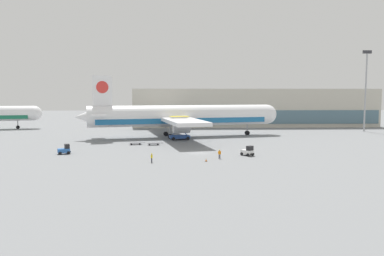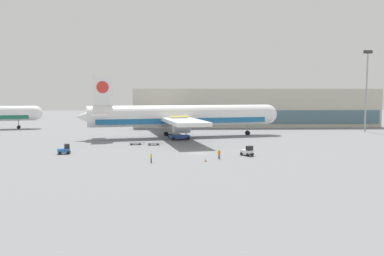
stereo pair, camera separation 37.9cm
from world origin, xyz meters
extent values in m
plane|color=slate|center=(0.00, 0.00, 0.00)|extent=(400.00, 400.00, 0.00)
cube|color=#BCB7A8|center=(24.58, 65.70, 7.00)|extent=(90.00, 18.00, 14.00)
cube|color=slate|center=(24.58, 56.60, 3.85)|extent=(88.20, 0.20, 4.90)
cylinder|color=#9EA0A5|center=(56.28, 42.54, 12.51)|extent=(0.50, 0.50, 25.03)
cube|color=#333338|center=(56.28, 42.54, 25.53)|extent=(2.80, 0.50, 1.00)
cylinder|color=white|center=(-3.03, 29.10, 6.10)|extent=(52.04, 16.77, 5.80)
cube|color=#1E669E|center=(-3.03, 29.10, 4.79)|extent=(47.95, 15.77, 1.45)
sphere|color=white|center=(22.37, 34.66, 6.10)|extent=(5.68, 5.68, 5.68)
cone|color=white|center=(-28.43, 23.55, 6.10)|extent=(7.41, 6.75, 5.51)
cube|color=white|center=(-24.37, 24.44, 13.00)|extent=(5.17, 1.54, 8.00)
cylinder|color=red|center=(-24.37, 24.44, 13.96)|extent=(3.24, 1.22, 3.20)
cube|color=white|center=(-25.38, 24.22, 6.68)|extent=(6.29, 13.47, 0.50)
cube|color=white|center=(-5.57, 28.55, 5.38)|extent=(18.06, 48.60, 0.90)
cylinder|color=#9EA0A5|center=(-3.42, 18.70, 3.58)|extent=(4.70, 3.63, 2.80)
cylinder|color=#9EA0A5|center=(-7.72, 38.40, 3.58)|extent=(4.70, 3.63, 2.80)
cylinder|color=#9EA0A5|center=(16.27, 33.32, 2.65)|extent=(0.36, 0.36, 4.00)
cylinder|color=black|center=(16.27, 33.32, 0.65)|extent=(1.46, 1.16, 1.30)
cylinder|color=#9EA0A5|center=(-6.41, 25.09, 2.65)|extent=(0.36, 0.36, 4.00)
cylinder|color=black|center=(-6.41, 25.09, 0.65)|extent=(1.46, 1.16, 1.30)
cylinder|color=#9EA0A5|center=(-7.78, 31.34, 2.65)|extent=(0.36, 0.36, 4.00)
cylinder|color=black|center=(-7.78, 31.34, 0.65)|extent=(1.46, 1.16, 1.30)
sphere|color=white|center=(-54.75, 57.12, 5.43)|extent=(5.06, 5.06, 5.06)
cylinder|color=#9EA0A5|center=(-60.17, 55.93, 2.36)|extent=(0.32, 0.32, 3.56)
cylinder|color=black|center=(-60.17, 55.93, 0.58)|extent=(1.30, 1.03, 1.16)
cube|color=#284C99|center=(-3.88, 22.73, 0.80)|extent=(5.72, 4.04, 0.70)
cube|color=#B2B2B7|center=(-3.88, 22.73, 5.69)|extent=(5.43, 3.84, 0.30)
cube|color=yellow|center=(-3.88, 22.73, 6.24)|extent=(5.43, 3.84, 0.08)
cube|color=#284C99|center=(-3.88, 22.73, 3.42)|extent=(4.21, 1.07, 4.65)
cube|color=#284C99|center=(-3.88, 22.73, 3.42)|extent=(4.21, 1.07, 4.65)
cylinder|color=black|center=(-2.30, 24.61, 0.45)|extent=(0.96, 0.54, 0.90)
cylinder|color=black|center=(-1.66, 21.68, 0.45)|extent=(0.96, 0.54, 0.90)
cylinder|color=black|center=(-6.11, 23.78, 0.45)|extent=(0.96, 0.54, 0.90)
cylinder|color=black|center=(-5.47, 20.85, 0.45)|extent=(0.96, 0.54, 0.90)
cube|color=silver|center=(9.41, -3.51, 0.70)|extent=(2.54, 2.67, 0.80)
cube|color=black|center=(9.82, -4.01, 1.55)|extent=(1.53, 1.48, 0.90)
cube|color=black|center=(10.18, -4.46, 0.42)|extent=(1.08, 0.92, 0.24)
cylinder|color=black|center=(10.46, -3.69, 0.30)|extent=(0.57, 0.62, 0.60)
cylinder|color=black|center=(9.37, -4.58, 0.30)|extent=(0.57, 0.62, 0.60)
cylinder|color=black|center=(9.44, -2.45, 0.30)|extent=(0.57, 0.62, 0.60)
cylinder|color=black|center=(8.35, -3.33, 0.30)|extent=(0.57, 0.62, 0.60)
cube|color=#2D66B7|center=(-27.51, -0.18, 0.70)|extent=(2.67, 2.22, 0.80)
cube|color=black|center=(-26.92, 0.09, 1.55)|extent=(1.33, 1.50, 0.90)
cube|color=black|center=(-26.39, 0.33, 0.42)|extent=(0.67, 1.21, 0.24)
cylinder|color=black|center=(-27.07, 0.79, 0.30)|extent=(0.65, 0.47, 0.60)
cylinder|color=black|center=(-26.49, -0.48, 0.30)|extent=(0.65, 0.47, 0.60)
cylinder|color=black|center=(-28.54, 0.13, 0.30)|extent=(0.65, 0.47, 0.60)
cylinder|color=black|center=(-27.96, -1.15, 0.30)|extent=(0.65, 0.47, 0.60)
cube|color=#56565B|center=(-14.48, 13.28, 0.42)|extent=(2.96, 1.82, 0.12)
cube|color=#56565B|center=(-12.65, 13.50, 0.42)|extent=(0.90, 0.19, 0.08)
cylinder|color=black|center=(-13.59, 14.03, 0.18)|extent=(0.37, 0.19, 0.36)
cylinder|color=black|center=(-13.43, 12.76, 0.18)|extent=(0.37, 0.19, 0.36)
cylinder|color=black|center=(-15.53, 13.80, 0.18)|extent=(0.37, 0.19, 0.36)
cylinder|color=black|center=(-15.38, 12.53, 0.18)|extent=(0.37, 0.19, 0.36)
cube|color=#56565B|center=(-10.12, 12.54, 0.42)|extent=(2.96, 1.82, 0.12)
cube|color=#56565B|center=(-8.28, 12.76, 0.42)|extent=(0.90, 0.19, 0.08)
cylinder|color=black|center=(-9.22, 13.29, 0.18)|extent=(0.37, 0.19, 0.36)
cylinder|color=black|center=(-9.07, 12.02, 0.18)|extent=(0.37, 0.19, 0.36)
cylinder|color=black|center=(-11.17, 13.05, 0.18)|extent=(0.37, 0.19, 0.36)
cylinder|color=black|center=(-11.02, 11.79, 0.18)|extent=(0.37, 0.19, 0.36)
cylinder|color=black|center=(3.60, -6.96, 0.41)|extent=(0.14, 0.14, 0.83)
cylinder|color=black|center=(3.43, -6.86, 0.41)|extent=(0.14, 0.14, 0.83)
cube|color=orange|center=(3.52, -6.91, 1.14)|extent=(0.42, 0.36, 0.62)
cylinder|color=orange|center=(3.73, -7.02, 1.17)|extent=(0.09, 0.09, 0.56)
cylinder|color=orange|center=(3.30, -6.80, 1.17)|extent=(0.09, 0.09, 0.56)
sphere|color=#846047|center=(3.52, -6.91, 1.56)|extent=(0.22, 0.22, 0.22)
sphere|color=yellow|center=(3.52, -6.91, 1.62)|extent=(0.21, 0.21, 0.21)
cylinder|color=black|center=(-8.97, -10.30, 0.40)|extent=(0.14, 0.14, 0.80)
cylinder|color=black|center=(-9.01, -10.50, 0.40)|extent=(0.14, 0.14, 0.80)
cube|color=yellow|center=(-8.99, -10.40, 1.10)|extent=(0.30, 0.40, 0.60)
cylinder|color=yellow|center=(-8.93, -10.16, 1.13)|extent=(0.09, 0.09, 0.54)
cylinder|color=yellow|center=(-9.04, -10.63, 1.13)|extent=(0.09, 0.09, 0.54)
sphere|color=tan|center=(-8.99, -10.40, 1.50)|extent=(0.22, 0.22, 0.22)
sphere|color=yellow|center=(-8.99, -10.40, 1.56)|extent=(0.21, 0.21, 0.21)
cube|color=black|center=(0.78, -9.70, 0.02)|extent=(0.40, 0.40, 0.04)
cone|color=orange|center=(0.78, -9.70, 0.31)|extent=(0.32, 0.32, 0.55)
cylinder|color=white|center=(0.78, -9.70, 0.34)|extent=(0.19, 0.19, 0.08)
camera|label=1|loc=(-4.34, -76.31, 12.19)|focal=35.00mm
camera|label=2|loc=(-3.96, -76.32, 12.19)|focal=35.00mm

